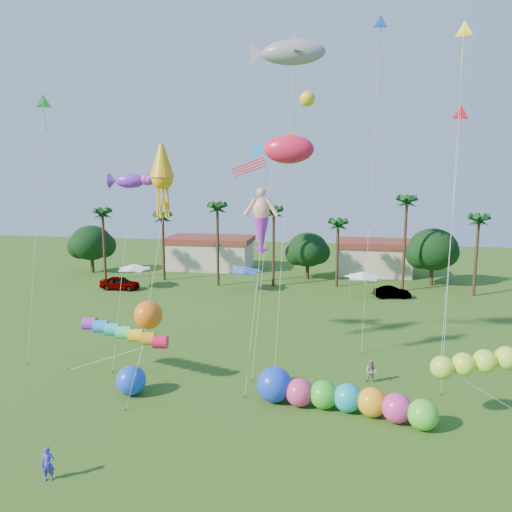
% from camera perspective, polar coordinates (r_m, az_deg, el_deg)
% --- Properties ---
extents(ground, '(160.00, 160.00, 0.00)m').
position_cam_1_polar(ground, '(26.75, -4.01, -23.17)').
color(ground, '#285116').
rests_on(ground, ground).
extents(tree_line, '(69.46, 8.91, 11.00)m').
position_cam_1_polar(tree_line, '(66.60, 8.08, 0.74)').
color(tree_line, '#3A2819').
rests_on(tree_line, ground).
extents(buildings_row, '(35.00, 7.00, 4.00)m').
position_cam_1_polar(buildings_row, '(73.38, 3.00, -0.15)').
color(buildings_row, beige).
rests_on(buildings_row, ground).
extents(tent_row, '(31.00, 4.00, 0.60)m').
position_cam_1_polar(tent_row, '(60.41, -1.31, -1.55)').
color(tent_row, white).
rests_on(tent_row, ground).
extents(car_a, '(4.86, 2.01, 1.65)m').
position_cam_1_polar(car_a, '(64.16, -15.30, -2.99)').
color(car_a, '#4C4C54').
rests_on(car_a, ground).
extents(car_b, '(4.24, 2.00, 1.34)m').
position_cam_1_polar(car_b, '(59.91, 15.33, -4.03)').
color(car_b, '#4C4C54').
rests_on(car_b, ground).
extents(spectator_a, '(0.71, 0.58, 1.67)m').
position_cam_1_polar(spectator_a, '(27.36, -22.69, -21.09)').
color(spectator_a, '#3C38C6').
rests_on(spectator_a, ground).
extents(spectator_b, '(0.95, 0.83, 1.63)m').
position_cam_1_polar(spectator_b, '(36.25, 13.03, -12.76)').
color(spectator_b, '#A38A88').
rests_on(spectator_b, ground).
extents(caterpillar_inflatable, '(10.99, 4.24, 2.25)m').
position_cam_1_polar(caterpillar_inflatable, '(31.90, 9.15, -15.60)').
color(caterpillar_inflatable, '#DD3A7A').
rests_on(caterpillar_inflatable, ground).
extents(blue_ball, '(1.96, 1.96, 1.96)m').
position_cam_1_polar(blue_ball, '(34.63, -14.10, -13.62)').
color(blue_ball, blue).
rests_on(blue_ball, ground).
extents(rainbow_tube, '(9.42, 1.90, 3.53)m').
position_cam_1_polar(rainbow_tube, '(35.54, -13.42, -9.37)').
color(rainbow_tube, '#E61940').
rests_on(rainbow_tube, ground).
extents(green_worm, '(9.62, 2.69, 4.12)m').
position_cam_1_polar(green_worm, '(31.37, 20.50, -11.84)').
color(green_worm, '#BCF336').
rests_on(green_worm, ground).
extents(orange_ball_kite, '(2.52, 1.97, 6.86)m').
position_cam_1_polar(orange_ball_kite, '(30.74, -12.21, -6.61)').
color(orange_ball_kite, orange).
rests_on(orange_ball_kite, ground).
extents(merman_kite, '(2.17, 5.21, 12.98)m').
position_cam_1_polar(merman_kite, '(34.74, 0.58, 3.47)').
color(merman_kite, '#F3A98A').
rests_on(merman_kite, ground).
extents(fish_kite, '(5.77, 6.08, 17.22)m').
position_cam_1_polar(fish_kite, '(37.08, 3.77, 12.07)').
color(fish_kite, '#EF1A40').
rests_on(fish_kite, ground).
extents(shark_kite, '(6.77, 7.77, 24.40)m').
position_cam_1_polar(shark_kite, '(40.27, 4.29, 22.19)').
color(shark_kite, gray).
rests_on(shark_kite, ground).
extents(squid_kite, '(2.37, 6.15, 16.51)m').
position_cam_1_polar(squid_kite, '(36.97, -10.66, 8.68)').
color(squid_kite, '#F9A714').
rests_on(squid_kite, ground).
extents(lobster_kite, '(4.28, 5.32, 14.57)m').
position_cam_1_polar(lobster_kite, '(39.44, -14.22, 8.33)').
color(lobster_kite, purple).
rests_on(lobster_kite, ground).
extents(delta_kite_red, '(1.98, 4.93, 19.30)m').
position_cam_1_polar(delta_kite_red, '(40.68, 22.33, 14.46)').
color(delta_kite_red, red).
rests_on(delta_kite_red, ground).
extents(delta_kite_yellow, '(1.54, 4.89, 24.33)m').
position_cam_1_polar(delta_kite_yellow, '(38.49, 22.64, 22.17)').
color(delta_kite_yellow, '#FFF11A').
rests_on(delta_kite_yellow, ground).
extents(delta_kite_green, '(1.29, 4.75, 20.40)m').
position_cam_1_polar(delta_kite_green, '(43.65, -23.14, 15.45)').
color(delta_kite_green, '#33DB46').
rests_on(delta_kite_green, ground).
extents(delta_kite_blue, '(1.42, 4.72, 26.85)m').
position_cam_1_polar(delta_kite_blue, '(45.00, 14.00, 23.83)').
color(delta_kite_blue, blue).
rests_on(delta_kite_blue, ground).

